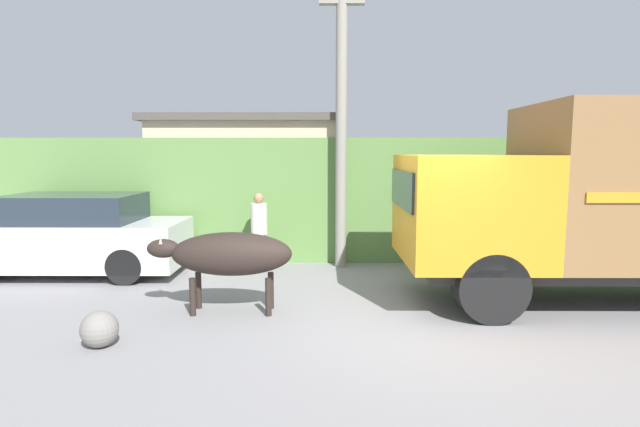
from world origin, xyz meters
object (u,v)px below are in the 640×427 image
Objects in this scene: parked_suv at (71,236)px; utility_pole at (341,114)px; brown_cow at (229,255)px; cargo_truck at (632,195)px; roadside_rock at (99,329)px; pedestrian_on_hill at (259,228)px.

utility_pole is at bearing 11.76° from parked_suv.
parked_suv is at bearing 136.23° from brown_cow.
roadside_rock is (-7.56, -1.92, -1.48)m from cargo_truck.
brown_cow is 1.37× the size of pedestrian_on_hill.
cargo_truck is 6.30m from brown_cow.
roadside_rock is at bearing -55.52° from parked_suv.
roadside_rock is at bearing -145.07° from brown_cow.
roadside_rock is at bearing 67.02° from pedestrian_on_hill.
cargo_truck is 14.85× the size of roadside_rock.
utility_pole is at bearing 54.80° from roadside_rock.
cargo_truck reaches higher than parked_suv.
parked_suv is (-3.51, 2.29, -0.11)m from brown_cow.
pedestrian_on_hill reaches higher than brown_cow.
roadside_rock is (2.17, -3.65, -0.54)m from parked_suv.
pedestrian_on_hill is 0.26× the size of utility_pole.
brown_cow is at bearing -120.18° from utility_pole.
parked_suv reaches higher than brown_cow.
cargo_truck is 7.94m from roadside_rock.
utility_pole reaches higher than parked_suv.
roadside_rock is (-1.44, -4.10, -0.63)m from pedestrian_on_hill.
parked_suv is at bearing 172.26° from cargo_truck.
brown_cow is at bearing -172.53° from cargo_truck.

